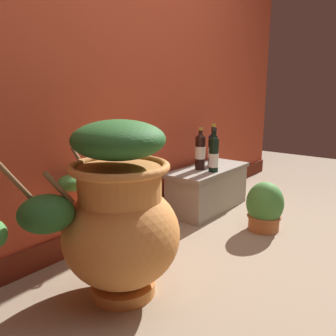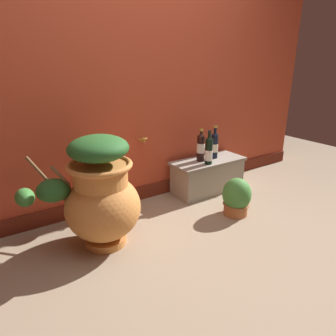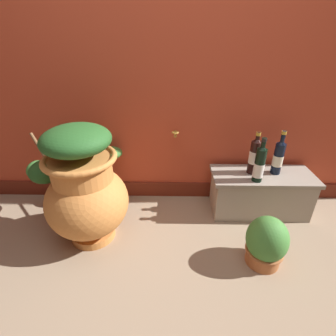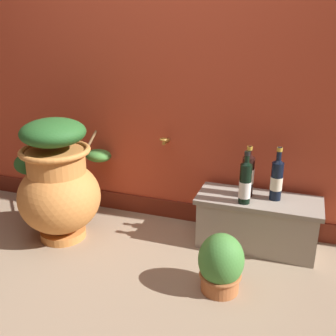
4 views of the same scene
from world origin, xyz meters
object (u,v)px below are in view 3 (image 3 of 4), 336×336
at_px(wine_bottle_left, 260,164).
at_px(wine_bottle_right, 255,155).
at_px(wine_bottle_middle, 279,156).
at_px(potted_shrub, 266,243).
at_px(terracotta_urn, 84,188).

distance_m(wine_bottle_left, wine_bottle_right, 0.12).
distance_m(wine_bottle_left, wine_bottle_middle, 0.21).
bearing_deg(wine_bottle_middle, potted_shrub, -111.37).
bearing_deg(potted_shrub, wine_bottle_middle, 68.63).
bearing_deg(wine_bottle_middle, terracotta_urn, -166.59).
distance_m(wine_bottle_middle, wine_bottle_right, 0.18).
relative_size(terracotta_urn, wine_bottle_left, 2.49).
distance_m(wine_bottle_right, potted_shrub, 0.65).
xyz_separation_m(terracotta_urn, wine_bottle_right, (1.20, 0.33, 0.10)).
bearing_deg(wine_bottle_right, wine_bottle_middle, -1.14).
bearing_deg(wine_bottle_left, wine_bottle_middle, 33.41).
bearing_deg(wine_bottle_left, wine_bottle_right, 91.30).
relative_size(terracotta_urn, wine_bottle_right, 2.51).
distance_m(terracotta_urn, wine_bottle_middle, 1.42).
xyz_separation_m(wine_bottle_left, potted_shrub, (-0.04, -0.44, -0.32)).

